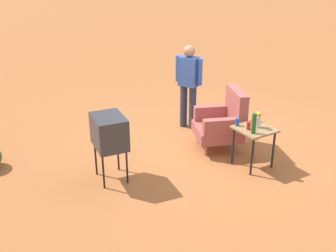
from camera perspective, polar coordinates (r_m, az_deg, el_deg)
name	(u,v)px	position (r m, az deg, el deg)	size (l,w,h in m)	color
ground_plane	(207,144)	(7.36, 5.60, -2.59)	(60.00, 60.00, 0.00)	#AD6033
armchair	(223,121)	(7.09, 7.83, 0.64)	(0.99, 1.00, 1.06)	#937047
side_table	(254,134)	(6.52, 12.12, -1.11)	(0.56, 0.56, 0.66)	black
tv_on_stand	(109,132)	(5.97, -8.31, -0.87)	(0.65, 0.51, 1.03)	black
person_standing	(189,82)	(7.75, 2.92, 6.27)	(0.52, 0.36, 1.64)	#2D3347
soda_can_red	(249,126)	(6.40, 11.33, 0.05)	(0.07, 0.07, 0.12)	red
soda_can_blue	(237,122)	(6.50, 9.78, 0.57)	(0.07, 0.07, 0.12)	blue
bottle_wine_green	(254,123)	(6.24, 12.04, 0.36)	(0.07, 0.07, 0.32)	#1E5623
flower_vase	(258,118)	(6.47, 12.61, 1.05)	(0.14, 0.10, 0.27)	silver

